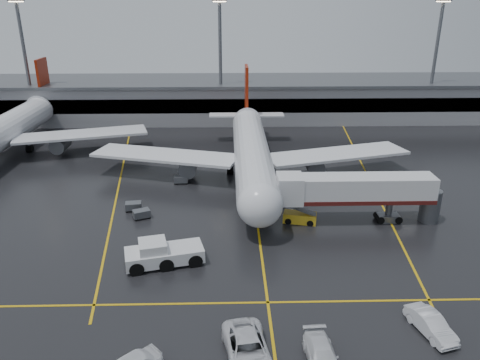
{
  "coord_description": "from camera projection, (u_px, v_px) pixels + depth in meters",
  "views": [
    {
      "loc": [
        -3.34,
        -56.62,
        25.43
      ],
      "look_at": [
        -2.0,
        -2.0,
        4.0
      ],
      "focal_mm": 34.71,
      "sensor_mm": 36.0,
      "label": 1
    }
  ],
  "objects": [
    {
      "name": "apron_line_right",
      "position": [
        367.0,
        175.0,
        71.77
      ],
      "size": [
        7.57,
        69.64,
        0.02
      ],
      "primitive_type": "cube",
      "rotation": [
        0.0,
        0.0,
        -0.1
      ],
      "color": "gold",
      "rests_on": "ground"
    },
    {
      "name": "ground",
      "position": [
        255.0,
        202.0,
        62.06
      ],
      "size": [
        220.0,
        220.0,
        0.0
      ],
      "primitive_type": "plane",
      "color": "black",
      "rests_on": "ground"
    },
    {
      "name": "terminal",
      "position": [
        243.0,
        98.0,
        105.09
      ],
      "size": [
        122.0,
        19.0,
        8.6
      ],
      "color": "gray",
      "rests_on": "ground"
    },
    {
      "name": "jet_bridge",
      "position": [
        357.0,
        192.0,
        55.31
      ],
      "size": [
        19.9,
        3.4,
        6.05
      ],
      "color": "silver",
      "rests_on": "ground"
    },
    {
      "name": "pushback_tractor",
      "position": [
        162.0,
        254.0,
        47.27
      ],
      "size": [
        8.38,
        5.01,
        2.81
      ],
      "color": "silver",
      "rests_on": "ground"
    },
    {
      "name": "light_mast_left",
      "position": [
        25.0,
        56.0,
        94.83
      ],
      "size": [
        3.0,
        1.2,
        25.45
      ],
      "color": "#595B60",
      "rests_on": "ground"
    },
    {
      "name": "light_mast_mid",
      "position": [
        220.0,
        55.0,
        95.75
      ],
      "size": [
        3.0,
        1.2,
        25.45
      ],
      "color": "#595B60",
      "rests_on": "ground"
    },
    {
      "name": "service_van_b",
      "position": [
        322.0,
        356.0,
        34.32
      ],
      "size": [
        2.48,
        5.43,
        1.54
      ],
      "primitive_type": "imported",
      "rotation": [
        0.0,
        0.0,
        0.06
      ],
      "color": "silver",
      "rests_on": "ground"
    },
    {
      "name": "service_van_a",
      "position": [
        248.0,
        350.0,
        34.59
      ],
      "size": [
        4.18,
        7.27,
        1.91
      ],
      "primitive_type": "imported",
      "rotation": [
        0.0,
        0.0,
        0.15
      ],
      "color": "silver",
      "rests_on": "ground"
    },
    {
      "name": "apron_line_centre",
      "position": [
        255.0,
        202.0,
        62.05
      ],
      "size": [
        0.25,
        90.0,
        0.02
      ],
      "primitive_type": "cube",
      "color": "gold",
      "rests_on": "ground"
    },
    {
      "name": "service_van_c",
      "position": [
        431.0,
        324.0,
        37.55
      ],
      "size": [
        3.03,
        5.3,
        1.65
      ],
      "primitive_type": "imported",
      "rotation": [
        0.0,
        0.0,
        0.27
      ],
      "color": "silver",
      "rests_on": "ground"
    },
    {
      "name": "baggage_cart_a",
      "position": [
        141.0,
        214.0,
        57.33
      ],
      "size": [
        2.35,
        2.0,
        1.12
      ],
      "color": "#595B60",
      "rests_on": "ground"
    },
    {
      "name": "baggage_cart_c",
      "position": [
        181.0,
        179.0,
        68.23
      ],
      "size": [
        2.05,
        1.39,
        1.12
      ],
      "color": "#595B60",
      "rests_on": "ground"
    },
    {
      "name": "baggage_cart_b",
      "position": [
        133.0,
        206.0,
        59.44
      ],
      "size": [
        2.15,
        1.55,
        1.12
      ],
      "color": "#595B60",
      "rests_on": "ground"
    },
    {
      "name": "belt_loader",
      "position": [
        300.0,
        217.0,
        56.32
      ],
      "size": [
        4.25,
        2.62,
        2.51
      ],
      "color": "gold",
      "rests_on": "ground"
    },
    {
      "name": "apron_line_stop",
      "position": [
        268.0,
        302.0,
        41.58
      ],
      "size": [
        60.0,
        0.25,
        0.02
      ],
      "primitive_type": "cube",
      "color": "gold",
      "rests_on": "ground"
    },
    {
      "name": "second_airliner",
      "position": [
        5.0,
        131.0,
        79.75
      ],
      "size": [
        48.8,
        45.6,
        14.1
      ],
      "color": "silver",
      "rests_on": "ground"
    },
    {
      "name": "light_mast_right",
      "position": [
        436.0,
        55.0,
        96.78
      ],
      "size": [
        3.0,
        1.2,
        25.45
      ],
      "color": "#595B60",
      "rests_on": "ground"
    },
    {
      "name": "apron_line_left",
      "position": [
        121.0,
        177.0,
        70.9
      ],
      "size": [
        9.99,
        69.35,
        0.02
      ],
      "primitive_type": "cube",
      "rotation": [
        0.0,
        0.0,
        0.14
      ],
      "color": "gold",
      "rests_on": "ground"
    },
    {
      "name": "main_airliner",
      "position": [
        251.0,
        150.0,
        69.55
      ],
      "size": [
        48.8,
        45.6,
        14.1
      ],
      "color": "silver",
      "rests_on": "ground"
    }
  ]
}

